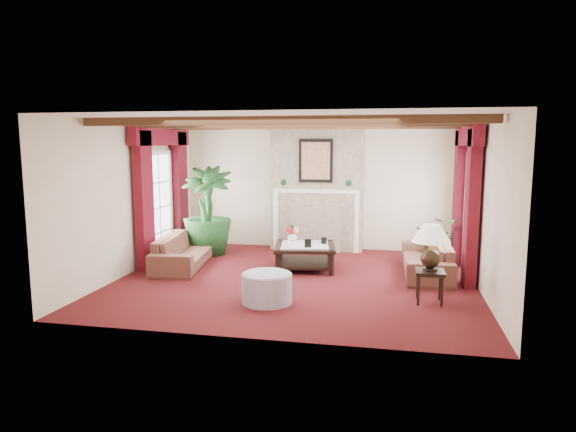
% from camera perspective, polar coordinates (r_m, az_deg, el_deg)
% --- Properties ---
extents(floor, '(6.00, 6.00, 0.00)m').
position_cam_1_polar(floor, '(8.90, 0.83, -7.04)').
color(floor, '#3D0B0E').
rests_on(floor, ground).
extents(ceiling, '(6.00, 6.00, 0.00)m').
position_cam_1_polar(ceiling, '(8.59, 0.87, 10.60)').
color(ceiling, white).
rests_on(ceiling, floor).
extents(back_wall, '(6.00, 0.02, 2.70)m').
position_cam_1_polar(back_wall, '(11.35, 3.40, 3.19)').
color(back_wall, beige).
rests_on(back_wall, ground).
extents(left_wall, '(0.02, 5.50, 2.70)m').
position_cam_1_polar(left_wall, '(9.65, -16.96, 1.96)').
color(left_wall, beige).
rests_on(left_wall, ground).
extents(right_wall, '(0.02, 5.50, 2.70)m').
position_cam_1_polar(right_wall, '(8.62, 20.86, 1.06)').
color(right_wall, beige).
rests_on(right_wall, ground).
extents(ceiling_beams, '(6.00, 3.00, 0.12)m').
position_cam_1_polar(ceiling_beams, '(8.59, 0.87, 10.20)').
color(ceiling_beams, '#392412').
rests_on(ceiling_beams, ceiling).
extents(fireplace, '(2.00, 0.52, 2.70)m').
position_cam_1_polar(fireplace, '(11.11, 3.31, 10.06)').
color(fireplace, tan).
rests_on(fireplace, ground).
extents(french_door_left, '(0.10, 1.10, 2.16)m').
position_cam_1_polar(french_door_left, '(10.48, -14.39, 6.81)').
color(french_door_left, white).
rests_on(french_door_left, ground).
extents(french_door_right, '(0.10, 1.10, 2.16)m').
position_cam_1_polar(french_door_right, '(9.55, 19.95, 6.45)').
color(french_door_right, white).
rests_on(french_door_right, ground).
extents(curtains_left, '(0.20, 2.40, 2.55)m').
position_cam_1_polar(curtains_left, '(10.43, -13.92, 9.13)').
color(curtains_left, '#4F0A17').
rests_on(curtains_left, ground).
extents(curtains_right, '(0.20, 2.40, 2.55)m').
position_cam_1_polar(curtains_right, '(9.53, 19.41, 9.01)').
color(curtains_right, '#4F0A17').
rests_on(curtains_right, ground).
extents(sofa_left, '(2.17, 1.12, 0.79)m').
position_cam_1_polar(sofa_left, '(9.94, -11.52, -3.24)').
color(sofa_left, '#3E101A').
rests_on(sofa_left, ground).
extents(sofa_right, '(2.03, 0.66, 0.79)m').
position_cam_1_polar(sofa_right, '(9.47, 15.16, -3.95)').
color(sofa_right, '#3E101A').
rests_on(sofa_right, ground).
extents(potted_palm, '(1.65, 2.19, 1.03)m').
position_cam_1_polar(potted_palm, '(10.89, -8.95, -1.53)').
color(potted_palm, black).
rests_on(potted_palm, ground).
extents(small_plant, '(1.10, 1.17, 0.72)m').
position_cam_1_polar(small_plant, '(10.40, 16.35, -3.09)').
color(small_plant, black).
rests_on(small_plant, ground).
extents(coffee_table, '(1.26, 1.26, 0.45)m').
position_cam_1_polar(coffee_table, '(9.58, 1.88, -4.56)').
color(coffee_table, black).
rests_on(coffee_table, ground).
extents(side_table, '(0.48, 0.48, 0.49)m').
position_cam_1_polar(side_table, '(7.87, 15.44, -7.56)').
color(side_table, black).
rests_on(side_table, ground).
extents(ottoman, '(0.74, 0.74, 0.43)m').
position_cam_1_polar(ottoman, '(7.61, -2.36, -8.03)').
color(ottoman, gray).
rests_on(ottoman, ground).
extents(table_lamp, '(0.55, 0.55, 0.70)m').
position_cam_1_polar(table_lamp, '(7.74, 15.61, -3.33)').
color(table_lamp, black).
rests_on(table_lamp, side_table).
extents(flower_vase, '(0.21, 0.22, 0.19)m').
position_cam_1_polar(flower_vase, '(9.87, 0.46, -2.29)').
color(flower_vase, silver).
rests_on(flower_vase, coffee_table).
extents(book, '(0.21, 0.08, 0.28)m').
position_cam_1_polar(book, '(9.23, 2.87, -2.74)').
color(book, black).
rests_on(book, coffee_table).
extents(photo_frame_a, '(0.12, 0.05, 0.16)m').
position_cam_1_polar(photo_frame_a, '(9.25, 2.22, -3.08)').
color(photo_frame_a, black).
rests_on(photo_frame_a, coffee_table).
extents(photo_frame_b, '(0.11, 0.03, 0.14)m').
position_cam_1_polar(photo_frame_b, '(9.59, 4.01, -2.77)').
color(photo_frame_b, black).
rests_on(photo_frame_b, coffee_table).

